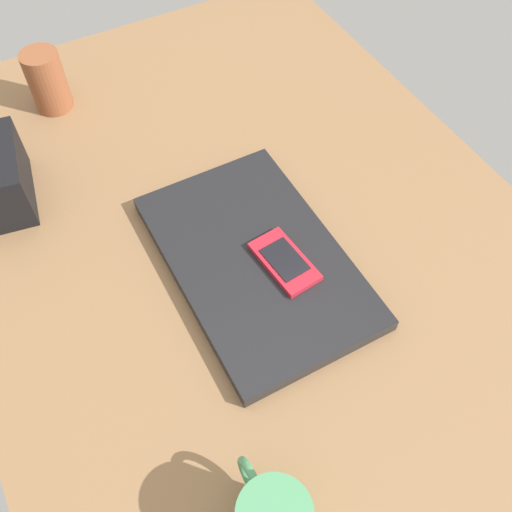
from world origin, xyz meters
TOP-DOWN VIEW (x-y plane):
  - desk_surface at (0.00, 0.00)cm, footprint 120.00×80.00cm
  - laptop_closed at (-2.53, 1.51)cm, footprint 35.23×22.19cm
  - cell_phone_on_laptop at (-5.43, -1.28)cm, footprint 10.62×6.29cm
  - pen_cup at (43.22, 16.10)cm, footprint 6.18×6.18cm

SIDE VIEW (x-z plane):
  - desk_surface at x=0.00cm, z-range 0.00..3.00cm
  - laptop_closed at x=-2.53cm, z-range 3.00..5.05cm
  - cell_phone_on_laptop at x=-5.43cm, z-range 5.01..5.99cm
  - pen_cup at x=43.22cm, z-range 3.00..13.31cm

